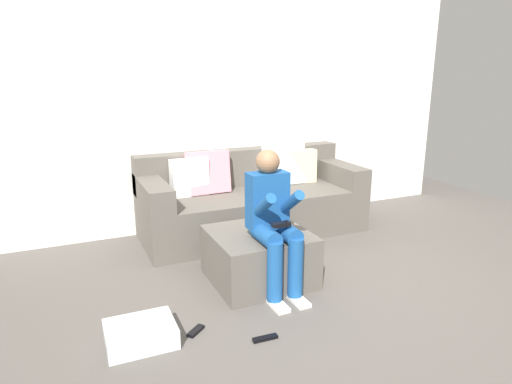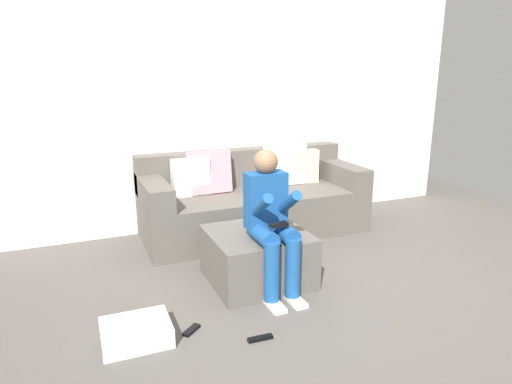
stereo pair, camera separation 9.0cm
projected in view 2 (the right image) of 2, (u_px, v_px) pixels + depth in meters
ground_plane at (335, 303)px, 3.37m from camera, size 7.27×7.27×0.00m
wall_back at (235, 105)px, 4.91m from camera, size 5.59×0.10×2.62m
couch_sectional at (252, 201)px, 4.79m from camera, size 2.32×0.90×0.93m
ottoman at (257, 256)px, 3.69m from camera, size 0.77×0.74×0.42m
person_seated at (272, 220)px, 3.41m from camera, size 0.31×0.57×1.11m
storage_bin at (136, 332)px, 2.88m from camera, size 0.44×0.35×0.13m
remote_near_ottoman at (260, 338)px, 2.91m from camera, size 0.17×0.05×0.02m
remote_by_storage_bin at (191, 330)px, 3.00m from camera, size 0.14×0.13×0.02m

